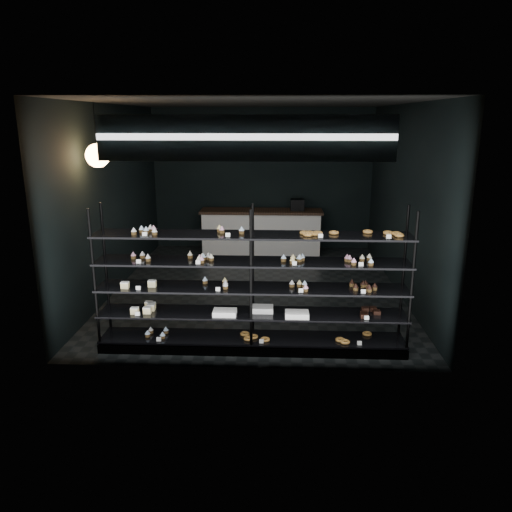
% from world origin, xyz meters
% --- Properties ---
extents(room, '(5.01, 6.01, 3.20)m').
position_xyz_m(room, '(0.00, 0.00, 1.60)').
color(room, black).
rests_on(room, ground).
extents(display_shelf, '(4.00, 0.50, 1.91)m').
position_xyz_m(display_shelf, '(0.02, -2.45, 0.63)').
color(display_shelf, black).
rests_on(display_shelf, room).
extents(signage, '(3.30, 0.05, 0.50)m').
position_xyz_m(signage, '(0.00, -2.93, 2.75)').
color(signage, '#0D1644').
rests_on(signage, room).
extents(pendant_lamp, '(0.34, 0.34, 0.90)m').
position_xyz_m(pendant_lamp, '(-2.20, -1.44, 2.45)').
color(pendant_lamp, black).
rests_on(pendant_lamp, room).
extents(service_counter, '(2.72, 0.65, 1.23)m').
position_xyz_m(service_counter, '(0.01, 2.50, 0.50)').
color(service_counter, silver).
rests_on(service_counter, room).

